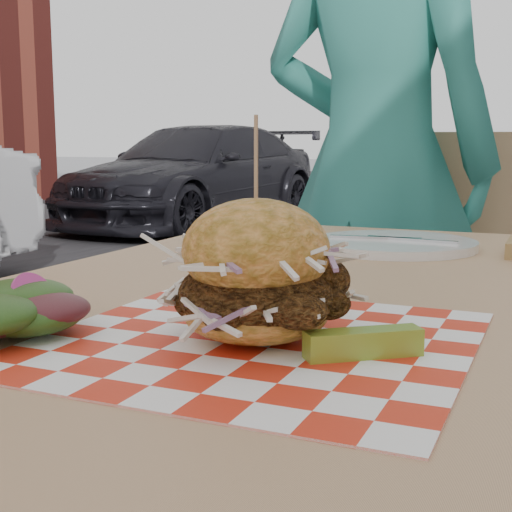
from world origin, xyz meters
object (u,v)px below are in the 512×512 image
Objects in this scene: car_dark at (197,175)px; patio_chair at (444,285)px; diner at (375,165)px; sandwich at (256,279)px; patio_table at (330,347)px.

patio_chair is (3.62, -5.37, -0.01)m from car_dark.
sandwich is (0.22, -1.26, -0.06)m from diner.
diner is at bearing 99.74° from sandwich.
patio_table is 0.30m from sandwich.
sandwich is (3.66, -6.70, 0.24)m from car_dark.
patio_table is (0.20, -0.99, -0.19)m from diner.
car_dark is at bearing 118.64° from sandwich.
patio_chair is 4.97× the size of sandwich.
sandwich is at bearing -55.83° from car_dark.
sandwich is at bearing -103.38° from patio_chair.
patio_table is at bearing 108.41° from diner.
car_dark is at bearing -50.65° from diner.
car_dark reaches higher than patio_chair.
car_dark is 3.26× the size of patio_table.
car_dark is 4.11× the size of patio_chair.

